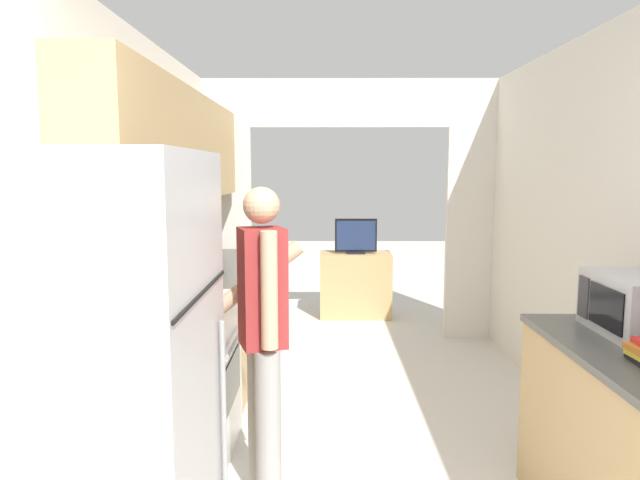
{
  "coord_description": "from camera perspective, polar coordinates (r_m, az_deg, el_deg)",
  "views": [
    {
      "loc": [
        -0.25,
        -1.15,
        1.65
      ],
      "look_at": [
        -0.27,
        2.92,
        1.14
      ],
      "focal_mm": 32.0,
      "sensor_mm": 36.0,
      "label": 1
    }
  ],
  "objects": [
    {
      "name": "television",
      "position": [
        6.33,
        3.61,
        0.35
      ],
      "size": [
        0.46,
        0.16,
        0.39
      ],
      "color": "black",
      "rests_on": "tv_cabinet"
    },
    {
      "name": "microwave",
      "position": [
        2.99,
        29.39,
        -5.7
      ],
      "size": [
        0.37,
        0.5,
        0.28
      ],
      "color": "#B7B7BC",
      "rests_on": "counter_right"
    },
    {
      "name": "wall_left",
      "position": [
        3.37,
        -18.74,
        3.75
      ],
      "size": [
        0.38,
        6.72,
        2.5
      ],
      "color": "white",
      "rests_on": "ground_plane"
    },
    {
      "name": "person",
      "position": [
        2.87,
        -5.73,
        -9.44
      ],
      "size": [
        0.5,
        0.44,
        1.57
      ],
      "rotation": [
        0.0,
        0.0,
        1.9
      ],
      "color": "#9E9E9E",
      "rests_on": "ground_plane"
    },
    {
      "name": "tv_cabinet",
      "position": [
        6.46,
        3.55,
        -4.47
      ],
      "size": [
        0.79,
        0.42,
        0.72
      ],
      "color": "tan",
      "rests_on": "ground_plane"
    },
    {
      "name": "wall_far_with_doorway",
      "position": [
        5.51,
        2.92,
        5.1
      ],
      "size": [
        3.19,
        0.06,
        2.5
      ],
      "color": "white",
      "rests_on": "ground_plane"
    },
    {
      "name": "range_oven",
      "position": [
        3.47,
        -14.05,
        -13.29
      ],
      "size": [
        0.66,
        0.78,
        1.04
      ],
      "color": "white",
      "rests_on": "ground_plane"
    },
    {
      "name": "refrigerator",
      "position": [
        2.2,
        -21.16,
        -14.54
      ],
      "size": [
        0.76,
        0.82,
        1.71
      ],
      "color": "#B7B7BC",
      "rests_on": "ground_plane"
    },
    {
      "name": "counter_left",
      "position": [
        4.34,
        -11.06,
        -9.11
      ],
      "size": [
        0.62,
        3.06,
        0.9
      ],
      "color": "tan",
      "rests_on": "ground_plane"
    }
  ]
}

